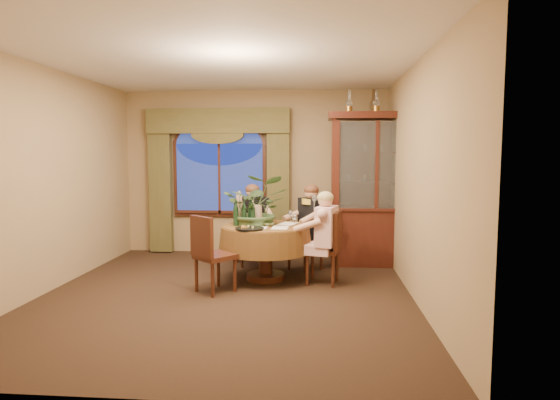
# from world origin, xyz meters

# --- Properties ---
(floor) EXTENTS (5.00, 5.00, 0.00)m
(floor) POSITION_xyz_m (0.00, 0.00, 0.00)
(floor) COLOR black
(floor) RESTS_ON ground
(wall_back) EXTENTS (4.50, 0.00, 4.50)m
(wall_back) POSITION_xyz_m (0.00, 2.50, 1.40)
(wall_back) COLOR #977E5A
(wall_back) RESTS_ON ground
(wall_right) EXTENTS (0.00, 5.00, 5.00)m
(wall_right) POSITION_xyz_m (2.25, 0.00, 1.40)
(wall_right) COLOR #977E5A
(wall_right) RESTS_ON ground
(ceiling) EXTENTS (5.00, 5.00, 0.00)m
(ceiling) POSITION_xyz_m (0.00, 0.00, 2.80)
(ceiling) COLOR white
(ceiling) RESTS_ON wall_back
(window) EXTENTS (1.62, 0.10, 1.32)m
(window) POSITION_xyz_m (-0.60, 2.43, 1.30)
(window) COLOR navy
(window) RESTS_ON wall_back
(arched_transom) EXTENTS (1.60, 0.06, 0.44)m
(arched_transom) POSITION_xyz_m (-0.60, 2.43, 2.08)
(arched_transom) COLOR navy
(arched_transom) RESTS_ON wall_back
(drapery_left) EXTENTS (0.38, 0.14, 2.32)m
(drapery_left) POSITION_xyz_m (-1.63, 2.38, 1.18)
(drapery_left) COLOR #4C4724
(drapery_left) RESTS_ON floor
(drapery_right) EXTENTS (0.38, 0.14, 2.32)m
(drapery_right) POSITION_xyz_m (0.43, 2.38, 1.18)
(drapery_right) COLOR #4C4724
(drapery_right) RESTS_ON floor
(swag_valance) EXTENTS (2.45, 0.16, 0.42)m
(swag_valance) POSITION_xyz_m (-0.60, 2.35, 2.28)
(swag_valance) COLOR #4C4724
(swag_valance) RESTS_ON wall_back
(dining_table) EXTENTS (1.32, 1.32, 0.75)m
(dining_table) POSITION_xyz_m (0.39, 0.74, 0.38)
(dining_table) COLOR maroon
(dining_table) RESTS_ON floor
(china_cabinet) EXTENTS (1.45, 0.57, 2.35)m
(china_cabinet) POSITION_xyz_m (1.97, 1.75, 1.17)
(china_cabinet) COLOR #35110B
(china_cabinet) RESTS_ON floor
(oil_lamp_left) EXTENTS (0.11, 0.11, 0.34)m
(oil_lamp_left) POSITION_xyz_m (1.57, 1.75, 2.52)
(oil_lamp_left) COLOR #A5722D
(oil_lamp_left) RESTS_ON china_cabinet
(oil_lamp_center) EXTENTS (0.11, 0.11, 0.34)m
(oil_lamp_center) POSITION_xyz_m (1.97, 1.75, 2.52)
(oil_lamp_center) COLOR #A5722D
(oil_lamp_center) RESTS_ON china_cabinet
(oil_lamp_right) EXTENTS (0.11, 0.11, 0.34)m
(oil_lamp_right) POSITION_xyz_m (2.38, 1.75, 2.52)
(oil_lamp_right) COLOR #A5722D
(oil_lamp_right) RESTS_ON china_cabinet
(chair_right) EXTENTS (0.49, 0.49, 0.96)m
(chair_right) POSITION_xyz_m (1.17, 0.59, 0.48)
(chair_right) COLOR black
(chair_right) RESTS_ON floor
(chair_back_right) EXTENTS (0.59, 0.59, 0.96)m
(chair_back_right) POSITION_xyz_m (0.92, 1.33, 0.48)
(chair_back_right) COLOR black
(chair_back_right) RESTS_ON floor
(chair_back) EXTENTS (0.55, 0.55, 0.96)m
(chair_back) POSITION_xyz_m (0.06, 1.59, 0.48)
(chair_back) COLOR black
(chair_back) RESTS_ON floor
(chair_front_left) EXTENTS (0.59, 0.59, 0.96)m
(chair_front_left) POSITION_xyz_m (-0.16, 0.10, 0.48)
(chair_front_left) COLOR black
(chair_front_left) RESTS_ON floor
(person_pink) EXTENTS (0.52, 0.54, 1.24)m
(person_pink) POSITION_xyz_m (1.22, 0.50, 0.62)
(person_pink) COLOR beige
(person_pink) RESTS_ON floor
(person_back) EXTENTS (0.57, 0.55, 1.27)m
(person_back) POSITION_xyz_m (0.10, 1.52, 0.64)
(person_back) COLOR black
(person_back) RESTS_ON floor
(person_scarf) EXTENTS (0.62, 0.62, 1.29)m
(person_scarf) POSITION_xyz_m (1.02, 1.26, 0.64)
(person_scarf) COLOR black
(person_scarf) RESTS_ON floor
(stoneware_vase) EXTENTS (0.14, 0.14, 0.27)m
(stoneware_vase) POSITION_xyz_m (0.28, 0.82, 0.88)
(stoneware_vase) COLOR #9F836C
(stoneware_vase) RESTS_ON dining_table
(centerpiece_plant) EXTENTS (0.89, 0.99, 0.77)m
(centerpiece_plant) POSITION_xyz_m (0.27, 0.87, 1.33)
(centerpiece_plant) COLOR #3B5731
(centerpiece_plant) RESTS_ON dining_table
(olive_bowl) EXTENTS (0.15, 0.15, 0.05)m
(olive_bowl) POSITION_xyz_m (0.45, 0.68, 0.77)
(olive_bowl) COLOR #48522D
(olive_bowl) RESTS_ON dining_table
(cheese_platter) EXTENTS (0.37, 0.37, 0.02)m
(cheese_platter) POSITION_xyz_m (0.23, 0.36, 0.76)
(cheese_platter) COLOR black
(cheese_platter) RESTS_ON dining_table
(wine_bottle_0) EXTENTS (0.07, 0.07, 0.33)m
(wine_bottle_0) POSITION_xyz_m (-0.00, 0.67, 0.92)
(wine_bottle_0) COLOR black
(wine_bottle_0) RESTS_ON dining_table
(wine_bottle_1) EXTENTS (0.07, 0.07, 0.33)m
(wine_bottle_1) POSITION_xyz_m (0.10, 0.70, 0.92)
(wine_bottle_1) COLOR black
(wine_bottle_1) RESTS_ON dining_table
(wine_bottle_2) EXTENTS (0.07, 0.07, 0.33)m
(wine_bottle_2) POSITION_xyz_m (0.23, 0.67, 0.92)
(wine_bottle_2) COLOR black
(wine_bottle_2) RESTS_ON dining_table
(wine_bottle_3) EXTENTS (0.07, 0.07, 0.33)m
(wine_bottle_3) POSITION_xyz_m (0.21, 0.81, 0.92)
(wine_bottle_3) COLOR tan
(wine_bottle_3) RESTS_ON dining_table
(wine_bottle_4) EXTENTS (0.07, 0.07, 0.33)m
(wine_bottle_4) POSITION_xyz_m (0.16, 0.92, 0.92)
(wine_bottle_4) COLOR black
(wine_bottle_4) RESTS_ON dining_table
(wine_bottle_5) EXTENTS (0.07, 0.07, 0.33)m
(wine_bottle_5) POSITION_xyz_m (0.03, 0.82, 0.92)
(wine_bottle_5) COLOR tan
(wine_bottle_5) RESTS_ON dining_table
(tasting_paper_0) EXTENTS (0.22, 0.31, 0.00)m
(tasting_paper_0) POSITION_xyz_m (0.61, 0.53, 0.75)
(tasting_paper_0) COLOR white
(tasting_paper_0) RESTS_ON dining_table
(tasting_paper_1) EXTENTS (0.30, 0.35, 0.00)m
(tasting_paper_1) POSITION_xyz_m (0.69, 0.90, 0.75)
(tasting_paper_1) COLOR white
(tasting_paper_1) RESTS_ON dining_table
(tasting_paper_2) EXTENTS (0.24, 0.32, 0.00)m
(tasting_paper_2) POSITION_xyz_m (0.33, 0.47, 0.75)
(tasting_paper_2) COLOR white
(tasting_paper_2) RESTS_ON dining_table
(wine_glass_person_pink) EXTENTS (0.07, 0.07, 0.18)m
(wine_glass_person_pink) POSITION_xyz_m (0.80, 0.62, 0.84)
(wine_glass_person_pink) COLOR silver
(wine_glass_person_pink) RESTS_ON dining_table
(wine_glass_person_back) EXTENTS (0.07, 0.07, 0.18)m
(wine_glass_person_back) POSITION_xyz_m (0.25, 1.13, 0.84)
(wine_glass_person_back) COLOR silver
(wine_glass_person_back) RESTS_ON dining_table
(wine_glass_person_scarf) EXTENTS (0.07, 0.07, 0.18)m
(wine_glass_person_scarf) POSITION_xyz_m (0.72, 1.01, 0.84)
(wine_glass_person_scarf) COLOR silver
(wine_glass_person_scarf) RESTS_ON dining_table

